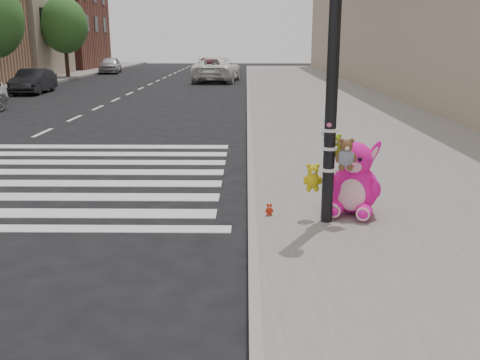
# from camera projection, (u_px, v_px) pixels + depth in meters

# --- Properties ---
(ground) EXTENTS (120.00, 120.00, 0.00)m
(ground) POSITION_uv_depth(u_px,v_px,m) (114.00, 285.00, 5.89)
(ground) COLOR black
(ground) RESTS_ON ground
(sidewalk_near) EXTENTS (7.00, 80.00, 0.14)m
(sidewalk_near) POSITION_uv_depth(u_px,v_px,m) (368.00, 131.00, 15.49)
(sidewalk_near) COLOR slate
(sidewalk_near) RESTS_ON ground
(curb_edge) EXTENTS (0.12, 80.00, 0.15)m
(curb_edge) POSITION_uv_depth(u_px,v_px,m) (249.00, 131.00, 15.53)
(curb_edge) COLOR gray
(curb_edge) RESTS_ON ground
(bld_far_d) EXTENTS (6.00, 8.00, 10.00)m
(bld_far_d) POSITION_uv_depth(u_px,v_px,m) (13.00, 7.00, 38.66)
(bld_far_d) COLOR tan
(bld_far_d) RESTS_ON ground
(bld_far_e) EXTENTS (6.00, 10.00, 9.00)m
(bld_far_e) POSITION_uv_depth(u_px,v_px,m) (63.00, 20.00, 49.43)
(bld_far_e) COLOR brown
(bld_far_e) RESTS_ON ground
(signal_pole) EXTENTS (0.71, 0.49, 4.00)m
(signal_pole) POSITION_uv_depth(u_px,v_px,m) (332.00, 106.00, 7.17)
(signal_pole) COLOR black
(signal_pole) RESTS_ON sidewalk_near
(tree_far_c) EXTENTS (3.20, 3.20, 5.44)m
(tree_far_c) POSITION_uv_depth(u_px,v_px,m) (64.00, 25.00, 37.02)
(tree_far_c) COLOR #382619
(tree_far_c) RESTS_ON sidewalk_far
(pink_bunny) EXTENTS (0.91, 0.99, 1.13)m
(pink_bunny) POSITION_uv_depth(u_px,v_px,m) (354.00, 183.00, 7.79)
(pink_bunny) COLOR #FF15A3
(pink_bunny) RESTS_ON sidewalk_near
(red_teddy) EXTENTS (0.13, 0.10, 0.18)m
(red_teddy) POSITION_uv_depth(u_px,v_px,m) (269.00, 209.00, 7.79)
(red_teddy) COLOR red
(red_teddy) RESTS_ON sidewalk_near
(car_dark_far) EXTENTS (1.48, 3.82, 1.24)m
(car_dark_far) POSITION_uv_depth(u_px,v_px,m) (33.00, 81.00, 27.22)
(car_dark_far) COLOR black
(car_dark_far) RESTS_ON ground
(car_white_near) EXTENTS (3.12, 5.88, 1.57)m
(car_white_near) POSITION_uv_depth(u_px,v_px,m) (217.00, 69.00, 35.00)
(car_white_near) COLOR white
(car_white_near) RESTS_ON ground
(car_maroon_near) EXTENTS (2.00, 4.50, 1.28)m
(car_maroon_near) POSITION_uv_depth(u_px,v_px,m) (209.00, 65.00, 44.27)
(car_maroon_near) COLOR maroon
(car_maroon_near) RESTS_ON ground
(car_silver_deep) EXTENTS (2.10, 4.14, 1.35)m
(car_silver_deep) POSITION_uv_depth(u_px,v_px,m) (110.00, 65.00, 44.08)
(car_silver_deep) COLOR #BAB9BE
(car_silver_deep) RESTS_ON ground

